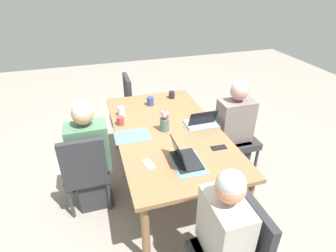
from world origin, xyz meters
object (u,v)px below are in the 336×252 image
(chair_head_left_left_mid, at_px, (235,251))
(chair_near_left_near, at_px, (234,131))
(coffee_mug_centre_left, at_px, (120,121))
(laptop_head_left_left_mid, at_px, (184,158))
(coffee_mug_near_right, at_px, (172,95))
(coffee_mug_near_left, at_px, (150,101))
(person_head_left_left_mid, at_px, (222,244))
(flower_vase, at_px, (165,121))
(laptop_near_left_near, at_px, (201,122))
(phone_silver, at_px, (149,164))
(coffee_mug_centre_right, at_px, (121,111))
(dining_table, at_px, (168,136))
(person_near_left_near, at_px, (233,133))
(chair_far_left_far, at_px, (86,169))
(person_far_left_far, at_px, (91,161))
(phone_black, at_px, (219,148))
(chair_head_right_right_near, at_px, (136,101))

(chair_head_left_left_mid, bearing_deg, chair_near_left_near, -28.81)
(chair_near_left_near, bearing_deg, coffee_mug_centre_left, 83.63)
(laptop_head_left_left_mid, height_order, coffee_mug_near_right, laptop_head_left_left_mid)
(coffee_mug_near_left, distance_m, coffee_mug_near_right, 0.35)
(person_head_left_left_mid, distance_m, coffee_mug_near_left, 1.96)
(flower_vase, relative_size, laptop_near_left_near, 0.74)
(chair_head_left_left_mid, relative_size, person_head_left_left_mid, 0.75)
(phone_silver, bearing_deg, chair_head_left_left_mid, -166.65)
(phone_silver, bearing_deg, coffee_mug_near_left, -27.48)
(chair_head_left_left_mid, relative_size, flower_vase, 3.78)
(coffee_mug_centre_left, bearing_deg, laptop_head_left_left_mid, -152.03)
(coffee_mug_near_right, distance_m, phone_silver, 1.43)
(coffee_mug_centre_right, bearing_deg, dining_table, -138.89)
(person_near_left_near, relative_size, chair_head_left_left_mid, 1.33)
(chair_far_left_far, height_order, coffee_mug_centre_left, chair_far_left_far)
(chair_head_left_left_mid, height_order, person_far_left_far, person_far_left_far)
(person_far_left_far, distance_m, phone_black, 1.30)
(chair_near_left_near, relative_size, coffee_mug_centre_left, 9.61)
(chair_head_left_left_mid, bearing_deg, laptop_near_left_near, -12.17)
(coffee_mug_near_left, height_order, phone_black, coffee_mug_near_left)
(phone_silver, bearing_deg, phone_black, -99.10)
(person_near_left_near, xyz_separation_m, person_head_left_left_mid, (-1.34, 0.82, 0.00))
(flower_vase, relative_size, coffee_mug_centre_left, 2.54)
(phone_black, height_order, phone_silver, same)
(chair_far_left_far, distance_m, laptop_head_left_left_mid, 1.03)
(phone_silver, bearing_deg, chair_head_right_right_near, -20.24)
(person_near_left_near, bearing_deg, laptop_head_left_left_mid, 125.51)
(laptop_head_left_left_mid, height_order, phone_silver, laptop_head_left_left_mid)
(coffee_mug_centre_left, bearing_deg, laptop_near_left_near, -107.90)
(dining_table, bearing_deg, person_near_left_near, -87.19)
(laptop_near_left_near, relative_size, coffee_mug_centre_left, 3.42)
(person_near_left_near, relative_size, phone_silver, 7.97)
(laptop_near_left_near, height_order, coffee_mug_near_right, laptop_near_left_near)
(dining_table, height_order, chair_head_left_left_mid, chair_head_left_left_mid)
(dining_table, distance_m, person_near_left_near, 0.85)
(person_head_left_left_mid, xyz_separation_m, chair_far_left_far, (1.20, 0.90, -0.03))
(person_far_left_far, relative_size, coffee_mug_near_right, 12.71)
(dining_table, distance_m, chair_near_left_near, 0.92)
(chair_far_left_far, relative_size, coffee_mug_near_right, 9.57)
(chair_head_left_left_mid, xyz_separation_m, phone_black, (0.89, -0.29, 0.25))
(person_head_left_left_mid, relative_size, phone_black, 7.97)
(laptop_near_left_near, bearing_deg, chair_head_right_right_near, 19.75)
(chair_head_left_left_mid, bearing_deg, person_near_left_near, -28.21)
(coffee_mug_near_right, height_order, coffee_mug_centre_left, same)
(chair_head_right_right_near, distance_m, coffee_mug_centre_right, 0.94)
(chair_near_left_near, relative_size, flower_vase, 3.78)
(chair_head_left_left_mid, bearing_deg, coffee_mug_centre_right, 15.41)
(chair_far_left_far, distance_m, chair_head_right_right_near, 1.62)
(coffee_mug_centre_left, height_order, coffee_mug_centre_right, coffee_mug_centre_right)
(flower_vase, xyz_separation_m, phone_black, (-0.47, -0.40, -0.11))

